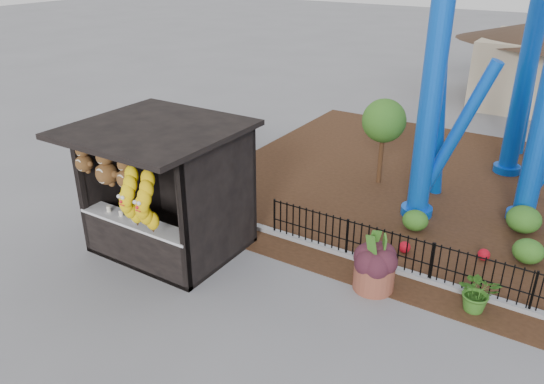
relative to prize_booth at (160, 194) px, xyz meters
The scene contains 8 objects.
ground 3.48m from the prize_booth, 16.75° to the right, with size 120.00×120.00×0.00m, color slate.
mulch_bed 10.08m from the prize_booth, 45.41° to the left, with size 18.00×12.00×0.02m, color #331E11.
curb 7.45m from the prize_booth, 16.69° to the left, with size 18.00×0.18×0.12m, color gray.
prize_booth is the anchor object (origin of this frame).
picket_fence 8.24m from the prize_booth, 14.88° to the left, with size 12.20×0.06×1.00m, color black, non-canonical shape.
terracotta_planter 5.14m from the prize_booth, 14.55° to the left, with size 0.87×0.87×0.59m, color brown.
planter_foliage 5.02m from the prize_booth, 14.55° to the left, with size 0.70×0.70×0.64m, color #33141D.
potted_plant 7.14m from the prize_booth, 13.43° to the left, with size 0.80×0.69×0.89m, color #1A5017.
Camera 1 is at (5.05, -7.01, 6.68)m, focal length 35.00 mm.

